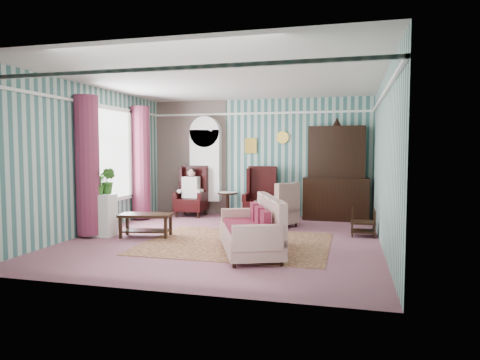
% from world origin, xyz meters
% --- Properties ---
extents(floor, '(6.00, 6.00, 0.00)m').
position_xyz_m(floor, '(0.00, 0.00, 0.00)').
color(floor, '#945667').
rests_on(floor, ground).
extents(room_shell, '(5.53, 6.02, 2.91)m').
position_xyz_m(room_shell, '(-0.62, 0.18, 2.01)').
color(room_shell, '#37655F').
rests_on(room_shell, ground).
extents(bookcase, '(0.80, 0.28, 2.24)m').
position_xyz_m(bookcase, '(-1.35, 2.84, 1.12)').
color(bookcase, silver).
rests_on(bookcase, floor).
extents(dresser_hutch, '(1.50, 0.56, 2.36)m').
position_xyz_m(dresser_hutch, '(1.90, 2.72, 1.18)').
color(dresser_hutch, black).
rests_on(dresser_hutch, floor).
extents(wingback_left, '(0.76, 0.80, 1.25)m').
position_xyz_m(wingback_left, '(-1.60, 2.45, 0.62)').
color(wingback_left, black).
rests_on(wingback_left, floor).
extents(wingback_right, '(0.76, 0.80, 1.25)m').
position_xyz_m(wingback_right, '(0.15, 2.45, 0.62)').
color(wingback_right, black).
rests_on(wingback_right, floor).
extents(seated_woman, '(0.44, 0.40, 1.18)m').
position_xyz_m(seated_woman, '(-1.60, 2.45, 0.59)').
color(seated_woman, white).
rests_on(seated_woman, floor).
extents(round_side_table, '(0.50, 0.50, 0.60)m').
position_xyz_m(round_side_table, '(-0.70, 2.60, 0.30)').
color(round_side_table, black).
rests_on(round_side_table, floor).
extents(nest_table, '(0.45, 0.38, 0.54)m').
position_xyz_m(nest_table, '(2.47, 0.90, 0.27)').
color(nest_table, black).
rests_on(nest_table, floor).
extents(plant_stand, '(0.55, 0.35, 0.80)m').
position_xyz_m(plant_stand, '(-2.40, -0.30, 0.40)').
color(plant_stand, silver).
rests_on(plant_stand, floor).
extents(rug, '(3.20, 2.60, 0.01)m').
position_xyz_m(rug, '(0.30, -0.30, 0.01)').
color(rug, '#461E17').
rests_on(rug, floor).
extents(sofa, '(1.52, 2.02, 1.11)m').
position_xyz_m(sofa, '(0.68, -0.96, 0.55)').
color(sofa, beige).
rests_on(sofa, floor).
extents(floral_armchair, '(1.13, 1.11, 0.90)m').
position_xyz_m(floral_armchair, '(0.70, 1.50, 0.45)').
color(floral_armchair, beige).
rests_on(floral_armchair, floor).
extents(coffee_table, '(1.03, 0.62, 0.44)m').
position_xyz_m(coffee_table, '(-1.51, -0.18, 0.22)').
color(coffee_table, black).
rests_on(coffee_table, floor).
extents(potted_plant_a, '(0.48, 0.45, 0.43)m').
position_xyz_m(potted_plant_a, '(-2.40, -0.34, 1.01)').
color(potted_plant_a, '#174B1B').
rests_on(potted_plant_a, plant_stand).
extents(potted_plant_b, '(0.30, 0.25, 0.50)m').
position_xyz_m(potted_plant_b, '(-2.29, -0.17, 1.05)').
color(potted_plant_b, '#1B571D').
rests_on(potted_plant_b, plant_stand).
extents(potted_plant_c, '(0.24, 0.24, 0.37)m').
position_xyz_m(potted_plant_c, '(-2.46, -0.19, 0.98)').
color(potted_plant_c, '#164716').
rests_on(potted_plant_c, plant_stand).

